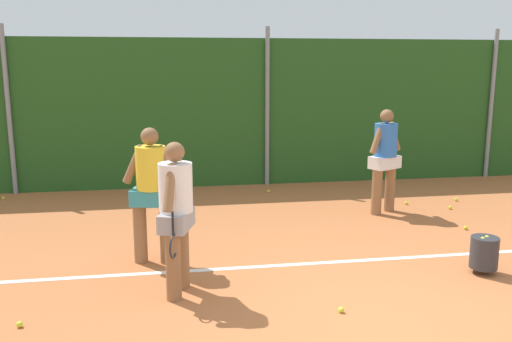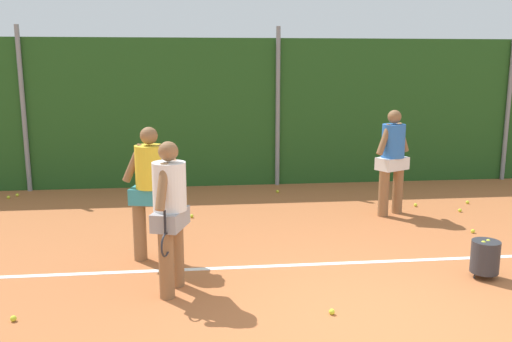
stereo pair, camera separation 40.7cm
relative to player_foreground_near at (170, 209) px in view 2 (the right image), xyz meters
The scene contains 20 objects.
ground_plane 2.57m from the player_foreground_near, 23.57° to the left, with size 29.24×29.24×0.00m, color #B76638.
hedge_fence_backdrop 6.33m from the player_foreground_near, 69.98° to the left, with size 19.00×0.25×3.29m, color #23511E.
fence_post_left 6.68m from the player_foreground_near, 120.04° to the left, with size 0.10×0.10×3.54m, color gray.
fence_post_center 6.18m from the player_foreground_near, 69.42° to the left, with size 0.10×0.10×3.54m, color gray.
fence_post_right 9.59m from the player_foreground_near, 36.95° to the left, with size 0.10×0.10×3.54m, color gray.
court_baseline_paint 2.49m from the player_foreground_near, 17.86° to the left, with size 13.89×0.10×0.01m, color white.
player_foreground_near is the anchor object (origin of this frame).
player_midcourt 1.16m from the player_foreground_near, 105.63° to the left, with size 0.78×0.45×1.90m.
player_backcourt_far 4.92m from the player_foreground_near, 38.29° to the left, with size 0.73×0.56×1.93m.
ball_hopper 4.08m from the player_foreground_near, ahead, with size 0.36×0.36×0.51m.
tennis_ball_1 3.38m from the player_foreground_near, 86.17° to the left, with size 0.07×0.07×0.07m, color #CCDB33.
tennis_ball_2 5.84m from the player_foreground_near, 37.70° to the left, with size 0.07×0.07×0.07m, color #CCDB33.
tennis_ball_3 6.13m from the player_foreground_near, 30.26° to the left, with size 0.07×0.07×0.07m, color #CCDB33.
tennis_ball_4 2.21m from the player_foreground_near, 24.81° to the right, with size 0.07×0.07×0.07m, color #CCDB33.
tennis_ball_5 6.79m from the player_foreground_near, 32.52° to the left, with size 0.07×0.07×0.07m, color #CCDB33.
tennis_ball_6 6.34m from the player_foreground_near, 123.29° to the left, with size 0.07×0.07×0.07m, color #CCDB33.
tennis_ball_7 6.26m from the player_foreground_near, 125.15° to the left, with size 0.07×0.07×0.07m, color #CCDB33.
tennis_ball_8 2.05m from the player_foreground_near, 160.28° to the right, with size 0.07×0.07×0.07m, color #CCDB33.
tennis_ball_9 5.45m from the player_foreground_near, 67.54° to the left, with size 0.07×0.07×0.07m, color #CCDB33.
tennis_ball_10 5.25m from the player_foreground_near, 20.48° to the left, with size 0.07×0.07×0.07m, color #CCDB33.
Camera 2 is at (-1.83, -5.14, 2.74)m, focal length 37.98 mm.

